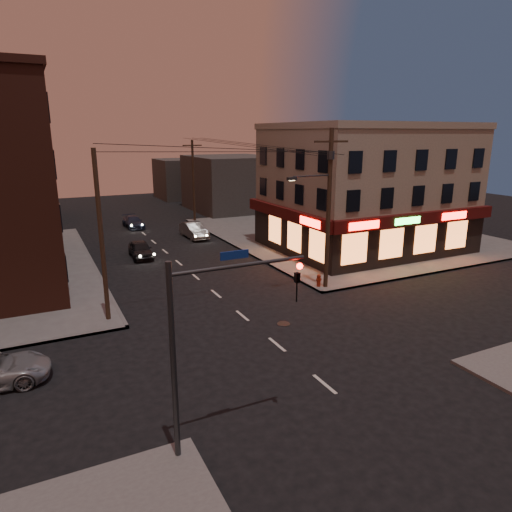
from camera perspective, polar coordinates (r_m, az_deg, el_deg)
ground at (r=22.36m, az=2.64°, el=-11.00°), size 120.00×120.00×0.00m
sidewalk_ne at (r=46.93m, az=10.75°, el=2.81°), size 24.00×28.00×0.15m
pizza_building at (r=40.50m, az=13.50°, el=8.32°), size 15.85×12.85×10.50m
bg_building_ne_a at (r=60.75m, az=-3.11°, el=9.07°), size 10.00×12.00×7.00m
bg_building_ne_b at (r=73.19m, az=-8.96°, el=9.54°), size 8.00×8.00×6.00m
utility_pole_main at (r=28.85m, az=8.91°, el=6.80°), size 4.20×0.44×10.00m
utility_pole_far at (r=52.50m, az=-7.82°, el=9.28°), size 0.26×0.26×9.00m
utility_pole_west at (r=24.77m, az=-18.77°, el=2.21°), size 0.24×0.24×9.00m
traffic_signal at (r=13.87m, az=-6.30°, el=-9.12°), size 4.49×0.32×6.47m
sedan_near at (r=38.32m, az=-14.23°, el=0.80°), size 1.80×4.08×1.37m
sedan_mid at (r=44.67m, az=-7.77°, el=3.21°), size 1.72×4.59×1.50m
sedan_far at (r=50.85m, az=-15.09°, el=4.11°), size 1.85×4.28×1.23m
fire_hydrant at (r=30.01m, az=7.85°, el=-2.95°), size 0.37×0.37×0.84m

